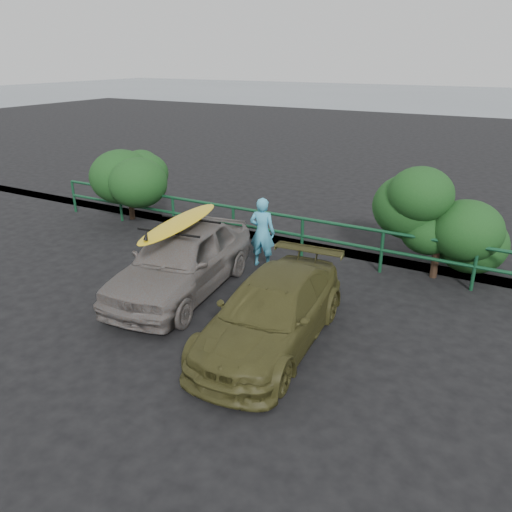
{
  "coord_description": "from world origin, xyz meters",
  "views": [
    {
      "loc": [
        5.66,
        -5.74,
        4.71
      ],
      "look_at": [
        1.3,
        2.11,
        1.09
      ],
      "focal_mm": 35.0,
      "sensor_mm": 36.0,
      "label": 1
    }
  ],
  "objects_px": {
    "sedan": "(182,260)",
    "man": "(262,232)",
    "guardrail": "(267,231)",
    "olive_vehicle": "(271,313)",
    "surfboard": "(180,223)"
  },
  "relations": [
    {
      "from": "sedan",
      "to": "man",
      "type": "xyz_separation_m",
      "value": [
        0.8,
        2.06,
        0.11
      ]
    },
    {
      "from": "guardrail",
      "to": "man",
      "type": "relative_size",
      "value": 8.34
    },
    {
      "from": "guardrail",
      "to": "sedan",
      "type": "height_order",
      "value": "sedan"
    },
    {
      "from": "sedan",
      "to": "man",
      "type": "height_order",
      "value": "man"
    },
    {
      "from": "olive_vehicle",
      "to": "sedan",
      "type": "bearing_deg",
      "value": 156.16
    },
    {
      "from": "sedan",
      "to": "olive_vehicle",
      "type": "relative_size",
      "value": 1.05
    },
    {
      "from": "surfboard",
      "to": "olive_vehicle",
      "type": "bearing_deg",
      "value": -26.94
    },
    {
      "from": "surfboard",
      "to": "guardrail",
      "type": "bearing_deg",
      "value": 75.12
    },
    {
      "from": "olive_vehicle",
      "to": "surfboard",
      "type": "height_order",
      "value": "surfboard"
    },
    {
      "from": "guardrail",
      "to": "sedan",
      "type": "xyz_separation_m",
      "value": [
        -0.4,
        -3.04,
        0.21
      ]
    },
    {
      "from": "olive_vehicle",
      "to": "surfboard",
      "type": "relative_size",
      "value": 1.39
    },
    {
      "from": "olive_vehicle",
      "to": "guardrail",
      "type": "bearing_deg",
      "value": 114.79
    },
    {
      "from": "guardrail",
      "to": "man",
      "type": "xyz_separation_m",
      "value": [
        0.4,
        -0.98,
        0.32
      ]
    },
    {
      "from": "sedan",
      "to": "olive_vehicle",
      "type": "bearing_deg",
      "value": -26.94
    },
    {
      "from": "sedan",
      "to": "man",
      "type": "relative_size",
      "value": 2.54
    }
  ]
}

